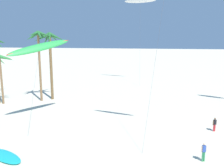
{
  "coord_description": "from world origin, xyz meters",
  "views": [
    {
      "loc": [
        4.2,
        -5.87,
        11.47
      ],
      "look_at": [
        1.69,
        16.92,
        6.69
      ],
      "focal_mm": 42.92,
      "sensor_mm": 36.0,
      "label": 1
    }
  ],
  "objects_px": {
    "flying_kite_3": "(39,47)",
    "grounded_kite_1": "(5,156)",
    "palm_tree_4": "(50,47)",
    "person_foreground_walker": "(215,124)",
    "palm_tree_3": "(38,43)",
    "flying_kite_0": "(140,1)",
    "palm_tree_2": "(0,62)",
    "person_near_right": "(204,151)"
  },
  "relations": [
    {
      "from": "palm_tree_4",
      "to": "person_foreground_walker",
      "type": "height_order",
      "value": "palm_tree_4"
    },
    {
      "from": "flying_kite_3",
      "to": "palm_tree_4",
      "type": "bearing_deg",
      "value": 102.17
    },
    {
      "from": "flying_kite_0",
      "to": "person_foreground_walker",
      "type": "distance_m",
      "value": 32.4
    },
    {
      "from": "palm_tree_2",
      "to": "palm_tree_4",
      "type": "height_order",
      "value": "palm_tree_4"
    },
    {
      "from": "flying_kite_3",
      "to": "grounded_kite_1",
      "type": "xyz_separation_m",
      "value": [
        0.15,
        -10.06,
        -9.08
      ]
    },
    {
      "from": "palm_tree_4",
      "to": "flying_kite_0",
      "type": "xyz_separation_m",
      "value": [
        13.98,
        14.99,
        8.44
      ]
    },
    {
      "from": "palm_tree_2",
      "to": "flying_kite_0",
      "type": "bearing_deg",
      "value": 41.8
    },
    {
      "from": "palm_tree_2",
      "to": "flying_kite_0",
      "type": "xyz_separation_m",
      "value": [
        20.65,
        18.46,
        10.51
      ]
    },
    {
      "from": "flying_kite_0",
      "to": "palm_tree_3",
      "type": "bearing_deg",
      "value": -133.73
    },
    {
      "from": "palm_tree_3",
      "to": "palm_tree_2",
      "type": "bearing_deg",
      "value": -155.96
    },
    {
      "from": "palm_tree_4",
      "to": "person_near_right",
      "type": "relative_size",
      "value": 6.29
    },
    {
      "from": "palm_tree_3",
      "to": "person_foreground_walker",
      "type": "relative_size",
      "value": 6.96
    },
    {
      "from": "palm_tree_3",
      "to": "palm_tree_4",
      "type": "height_order",
      "value": "palm_tree_3"
    },
    {
      "from": "palm_tree_4",
      "to": "person_foreground_walker",
      "type": "bearing_deg",
      "value": -27.1
    },
    {
      "from": "person_foreground_walker",
      "to": "flying_kite_3",
      "type": "bearing_deg",
      "value": 175.95
    },
    {
      "from": "person_foreground_walker",
      "to": "person_near_right",
      "type": "distance_m",
      "value": 7.9
    },
    {
      "from": "palm_tree_2",
      "to": "person_near_right",
      "type": "bearing_deg",
      "value": -30.31
    },
    {
      "from": "palm_tree_3",
      "to": "person_near_right",
      "type": "bearing_deg",
      "value": -39.83
    },
    {
      "from": "palm_tree_3",
      "to": "flying_kite_0",
      "type": "height_order",
      "value": "flying_kite_0"
    },
    {
      "from": "flying_kite_3",
      "to": "person_near_right",
      "type": "relative_size",
      "value": 6.02
    },
    {
      "from": "palm_tree_2",
      "to": "flying_kite_3",
      "type": "relative_size",
      "value": 0.73
    },
    {
      "from": "palm_tree_3",
      "to": "person_foreground_walker",
      "type": "xyz_separation_m",
      "value": [
        24.33,
        -10.57,
        -8.44
      ]
    },
    {
      "from": "palm_tree_4",
      "to": "flying_kite_0",
      "type": "distance_m",
      "value": 22.17
    },
    {
      "from": "flying_kite_0",
      "to": "flying_kite_3",
      "type": "relative_size",
      "value": 1.68
    },
    {
      "from": "palm_tree_2",
      "to": "palm_tree_3",
      "type": "height_order",
      "value": "palm_tree_3"
    },
    {
      "from": "flying_kite_3",
      "to": "person_foreground_walker",
      "type": "height_order",
      "value": "flying_kite_3"
    },
    {
      "from": "flying_kite_3",
      "to": "flying_kite_0",
      "type": "bearing_deg",
      "value": 64.99
    },
    {
      "from": "grounded_kite_1",
      "to": "person_near_right",
      "type": "bearing_deg",
      "value": 3.92
    },
    {
      "from": "grounded_kite_1",
      "to": "person_near_right",
      "type": "height_order",
      "value": "person_near_right"
    },
    {
      "from": "person_foreground_walker",
      "to": "person_near_right",
      "type": "relative_size",
      "value": 0.93
    },
    {
      "from": "flying_kite_3",
      "to": "grounded_kite_1",
      "type": "height_order",
      "value": "flying_kite_3"
    },
    {
      "from": "flying_kite_0",
      "to": "grounded_kite_1",
      "type": "bearing_deg",
      "value": -108.22
    },
    {
      "from": "person_foreground_walker",
      "to": "palm_tree_3",
      "type": "bearing_deg",
      "value": 156.52
    },
    {
      "from": "flying_kite_0",
      "to": "grounded_kite_1",
      "type": "height_order",
      "value": "flying_kite_0"
    },
    {
      "from": "flying_kite_0",
      "to": "flying_kite_3",
      "type": "xyz_separation_m",
      "value": [
        -11.77,
        -25.23,
        -7.73
      ]
    },
    {
      "from": "grounded_kite_1",
      "to": "palm_tree_4",
      "type": "bearing_deg",
      "value": 96.63
    },
    {
      "from": "palm_tree_4",
      "to": "flying_kite_3",
      "type": "xyz_separation_m",
      "value": [
        2.21,
        -10.24,
        0.71
      ]
    },
    {
      "from": "person_foreground_walker",
      "to": "palm_tree_4",
      "type": "bearing_deg",
      "value": 152.9
    },
    {
      "from": "palm_tree_3",
      "to": "palm_tree_4",
      "type": "bearing_deg",
      "value": 38.2
    },
    {
      "from": "palm_tree_2",
      "to": "person_near_right",
      "type": "xyz_separation_m",
      "value": [
        26.73,
        -15.62,
        -5.47
      ]
    },
    {
      "from": "flying_kite_0",
      "to": "flying_kite_3",
      "type": "height_order",
      "value": "flying_kite_0"
    },
    {
      "from": "flying_kite_0",
      "to": "person_near_right",
      "type": "distance_m",
      "value": 38.14
    }
  ]
}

